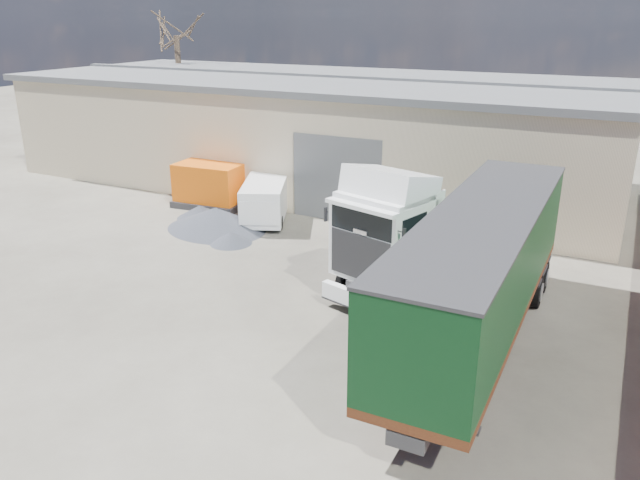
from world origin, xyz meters
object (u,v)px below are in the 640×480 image
at_px(bare_tree, 175,20).
at_px(tractor_unit, 400,241).
at_px(box_trailer, 482,265).
at_px(panel_van, 265,201).
at_px(orange_skip, 210,188).

distance_m(bare_tree, tractor_unit, 26.98).
height_order(bare_tree, tractor_unit, bare_tree).
relative_size(tractor_unit, box_trailer, 0.59).
bearing_deg(bare_tree, tractor_unit, -37.25).
relative_size(box_trailer, panel_van, 2.57).
bearing_deg(tractor_unit, panel_van, 165.03).
xyz_separation_m(bare_tree, panel_van, (13.30, -11.35, -7.05)).
xyz_separation_m(box_trailer, orange_skip, (-13.85, 7.24, -1.44)).
bearing_deg(bare_tree, box_trailer, -36.96).
relative_size(bare_tree, box_trailer, 0.84).
bearing_deg(panel_van, bare_tree, 115.13).
distance_m(tractor_unit, panel_van, 8.93).
height_order(bare_tree, box_trailer, bare_tree).
height_order(panel_van, orange_skip, orange_skip).
height_order(bare_tree, panel_van, bare_tree).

